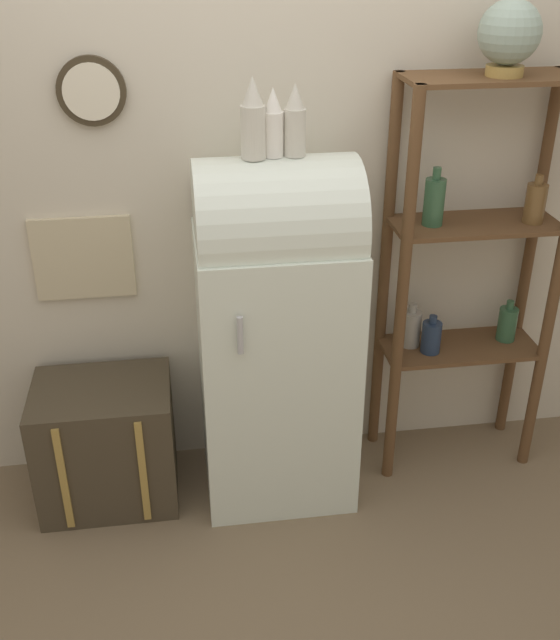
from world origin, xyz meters
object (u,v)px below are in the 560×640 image
Objects in this scene: refrigerator at (276,330)px; vase_right at (295,122)px; vase_center at (273,125)px; vase_left at (253,121)px; globe at (509,34)px; suitcase_trunk at (107,443)px.

refrigerator is 0.86m from vase_right.
vase_right reaches higher than vase_center.
vase_right is at bearing 4.70° from vase_left.
vase_left is 0.08m from vase_center.
vase_center is (-0.89, -0.06, -0.29)m from globe.
vase_right is (0.07, 0.01, 0.86)m from refrigerator.
refrigerator is 0.88m from vase_left.
vase_right is (0.83, -0.00, 1.37)m from suitcase_trunk.
vase_right is at bearing 8.55° from refrigerator.
refrigerator is at bearing 1.29° from vase_left.
globe is 0.94m from vase_center.
suitcase_trunk is at bearing 179.80° from vase_right.
vase_right is (0.16, 0.01, -0.01)m from vase_left.
refrigerator is at bearing -175.49° from globe.
vase_center is at bearing -176.36° from globe.
vase_center reaches higher than refrigerator.
vase_right reaches higher than suitcase_trunk.
vase_left is at bearing -178.71° from refrigerator.
globe is 0.93× the size of vase_left.
globe is at bearing 4.51° from refrigerator.
vase_left reaches higher than suitcase_trunk.
suitcase_trunk is 2.14× the size of globe.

